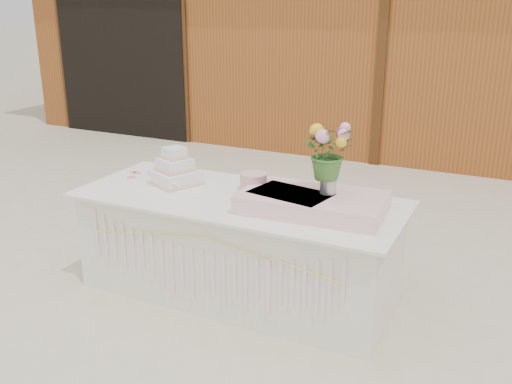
% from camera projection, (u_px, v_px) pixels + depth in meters
% --- Properties ---
extents(ground, '(80.00, 80.00, 0.00)m').
position_uv_depth(ground, '(239.00, 292.00, 4.36)').
color(ground, beige).
rests_on(ground, ground).
extents(barn, '(12.60, 4.60, 3.30)m').
position_uv_depth(barn, '(414.00, 30.00, 8.94)').
color(barn, brown).
rests_on(barn, ground).
extents(cake_table, '(2.40, 1.00, 0.77)m').
position_uv_depth(cake_table, '(238.00, 246.00, 4.24)').
color(cake_table, white).
rests_on(cake_table, ground).
extents(wedding_cake, '(0.43, 0.43, 0.29)m').
position_uv_depth(wedding_cake, '(175.00, 172.00, 4.39)').
color(wedding_cake, white).
rests_on(wedding_cake, cake_table).
extents(pink_cake_stand, '(0.25, 0.25, 0.18)m').
position_uv_depth(pink_cake_stand, '(253.00, 184.00, 4.09)').
color(pink_cake_stand, silver).
rests_on(pink_cake_stand, cake_table).
extents(satin_runner, '(0.99, 0.61, 0.12)m').
position_uv_depth(satin_runner, '(313.00, 202.00, 3.84)').
color(satin_runner, beige).
rests_on(satin_runner, cake_table).
extents(flower_vase, '(0.11, 0.11, 0.15)m').
position_uv_depth(flower_vase, '(328.00, 183.00, 3.81)').
color(flower_vase, '#B2B2B7').
rests_on(flower_vase, satin_runner).
extents(bouquet, '(0.41, 0.39, 0.36)m').
position_uv_depth(bouquet, '(330.00, 145.00, 3.72)').
color(bouquet, '#3C6E2C').
rests_on(bouquet, flower_vase).
extents(loose_flowers, '(0.20, 0.35, 0.02)m').
position_uv_depth(loose_flowers, '(131.00, 174.00, 4.64)').
color(loose_flowers, pink).
rests_on(loose_flowers, cake_table).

